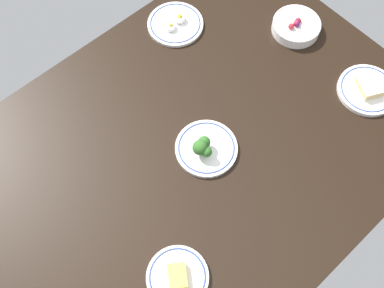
{
  "coord_description": "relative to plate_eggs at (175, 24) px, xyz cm",
  "views": [
    {
      "loc": [
        -39.98,
        -44.67,
        132.55
      ],
      "look_at": [
        0.0,
        0.0,
        6.0
      ],
      "focal_mm": 41.51,
      "sensor_mm": 36.0,
      "label": 1
    }
  ],
  "objects": [
    {
      "name": "dining_table",
      "position": [
        -28.31,
        -40.73,
        -2.97
      ],
      "size": [
        154.09,
        110.94,
        4.0
      ],
      "primitive_type": "cube",
      "color": "black",
      "rests_on": "ground"
    },
    {
      "name": "plate_eggs",
      "position": [
        0.0,
        0.0,
        0.0
      ],
      "size": [
        20.48,
        20.48,
        4.45
      ],
      "color": "white",
      "rests_on": "dining_table"
    },
    {
      "name": "plate_sandwich",
      "position": [
        29.73,
        -64.85,
        0.4
      ],
      "size": [
        20.15,
        20.15,
        4.79
      ],
      "color": "white",
      "rests_on": "dining_table"
    },
    {
      "name": "bowl_berries",
      "position": [
        31.06,
        -30.78,
        1.28
      ],
      "size": [
        17.38,
        17.38,
        5.78
      ],
      "color": "white",
      "rests_on": "dining_table"
    },
    {
      "name": "plate_cheese",
      "position": [
        -58.37,
        -68.26,
        0.17
      ],
      "size": [
        17.6,
        17.6,
        4.04
      ],
      "color": "white",
      "rests_on": "dining_table"
    },
    {
      "name": "plate_broccoli",
      "position": [
        -25.99,
        -44.5,
        0.89
      ],
      "size": [
        19.93,
        19.93,
        7.85
      ],
      "color": "white",
      "rests_on": "dining_table"
    }
  ]
}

